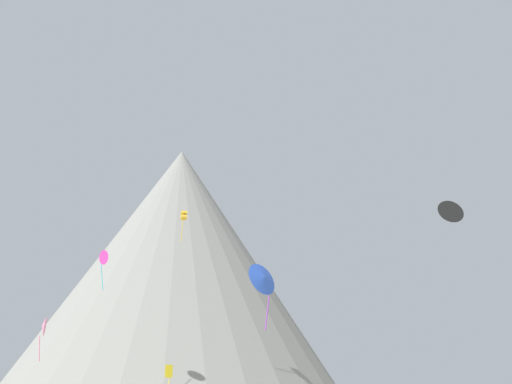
% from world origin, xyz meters
% --- Properties ---
extents(rock_massif, '(87.35, 87.35, 49.21)m').
position_xyz_m(rock_massif, '(-10.00, 86.02, 21.75)').
color(rock_massif, gray).
rests_on(rock_massif, ground_plane).
extents(kite_gold_high, '(0.84, 0.90, 3.92)m').
position_xyz_m(kite_gold_high, '(-7.40, 57.25, 28.21)').
color(kite_gold_high, gold).
extents(kite_blue_low, '(2.46, 2.25, 4.70)m').
position_xyz_m(kite_blue_low, '(-1.10, 21.95, 12.69)').
color(kite_blue_low, blue).
extents(kite_black_mid, '(2.62, 1.12, 2.54)m').
position_xyz_m(kite_black_mid, '(18.65, 37.11, 22.95)').
color(kite_black_mid, black).
extents(kite_pink_low, '(0.61, 1.71, 3.83)m').
position_xyz_m(kite_pink_low, '(-18.73, 37.28, 11.52)').
color(kite_pink_low, pink).
extents(kite_magenta_mid, '(1.54, 1.54, 4.60)m').
position_xyz_m(kite_magenta_mid, '(-16.17, 53.67, 21.79)').
color(kite_magenta_mid, '#D1339E').
extents(kite_yellow_low, '(0.81, 0.41, 4.84)m').
position_xyz_m(kite_yellow_low, '(-8.26, 52.04, 8.51)').
color(kite_yellow_low, yellow).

